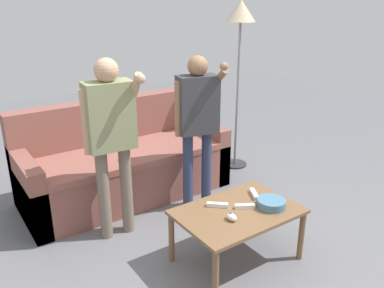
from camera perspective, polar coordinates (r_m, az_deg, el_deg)
The scene contains 11 objects.
ground_plane at distance 3.12m, azimuth 1.88°, elevation -16.29°, with size 12.00×12.00×0.00m, color slate.
couch at distance 3.98m, azimuth -9.83°, elevation -2.84°, with size 1.98×0.84×0.92m.
coffee_table at distance 2.94m, azimuth 6.60°, elevation -10.37°, with size 0.88×0.60×0.42m.
snack_bowl at distance 2.98m, azimuth 11.40°, elevation -8.39°, with size 0.21×0.21×0.06m, color teal.
game_remote_nunchuk at distance 2.78m, azimuth 5.75°, elevation -10.46°, with size 0.06×0.09×0.05m.
floor_lamp at distance 4.36m, azimuth 6.99°, elevation 16.55°, with size 0.32×0.32×1.85m.
player_left at distance 3.08m, azimuth -11.64°, elevation 2.06°, with size 0.43×0.36×1.46m.
player_right at distance 3.47m, azimuth 0.82°, elevation 4.05°, with size 0.41×0.36×1.42m.
game_remote_wand_near at distance 2.94m, azimuth 7.62°, elevation -8.91°, with size 0.14×0.10×0.03m.
game_remote_wand_far at distance 3.12m, azimuth 8.96°, elevation -7.15°, with size 0.11×0.16×0.03m.
game_remote_wand_spare at distance 2.94m, azimuth 3.69°, elevation -8.77°, with size 0.14×0.13×0.03m.
Camera 1 is at (-1.50, -2.01, 1.86)m, focal length 36.93 mm.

